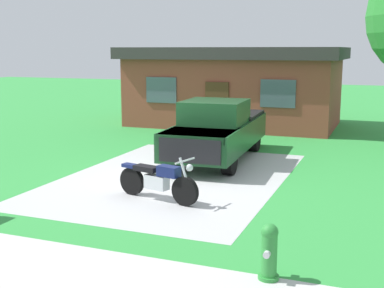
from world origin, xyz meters
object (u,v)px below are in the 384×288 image
pickup_truck (218,129)px  neighbor_house (235,86)px  motorcycle (158,180)px  fire_hydrant (269,252)px

pickup_truck → neighbor_house: size_ratio=0.60×
pickup_truck → neighbor_house: 7.72m
motorcycle → fire_hydrant: motorcycle is taller
pickup_truck → fire_hydrant: 8.54m
neighbor_house → motorcycle: bearing=-81.6°
pickup_truck → motorcycle: bearing=-88.7°
fire_hydrant → neighbor_house: (-5.08, 15.31, 1.36)m
pickup_truck → fire_hydrant: bearing=-66.6°
motorcycle → neighbor_house: 12.40m
pickup_truck → neighbor_house: bearing=102.8°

